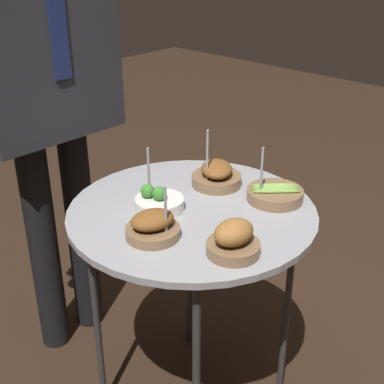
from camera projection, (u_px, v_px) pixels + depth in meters
The scene contains 7 objects.
serving_cart at pixel (192, 226), 1.43m from camera, with size 0.66×0.66×0.70m.
bowl_asparagus_front_center at pixel (275, 194), 1.45m from camera, with size 0.15×0.15×0.16m.
bowl_broccoli_back_left at pixel (159, 201), 1.40m from camera, with size 0.13×0.13×0.16m.
bowl_roast_mid_right at pixel (216, 175), 1.53m from camera, with size 0.15×0.15×0.18m.
bowl_roast_far_rim at pixel (233, 240), 1.20m from camera, with size 0.12×0.12×0.08m.
bowl_roast_front_right at pixel (153, 226), 1.27m from camera, with size 0.13×0.13×0.14m.
waiter_figure at pixel (41, 62), 1.58m from camera, with size 0.59×0.22×1.60m.
Camera 1 is at (-0.91, -0.84, 1.37)m, focal length 50.00 mm.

